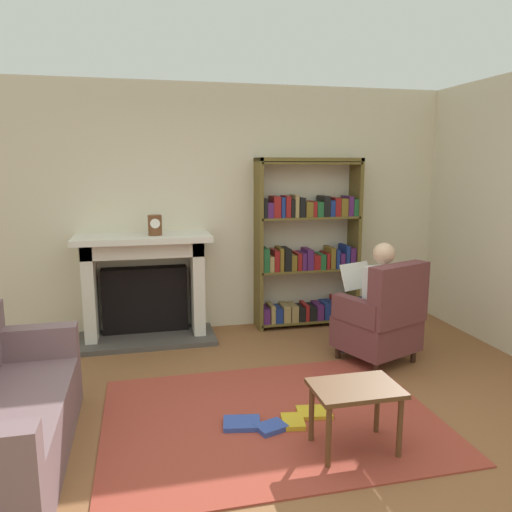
{
  "coord_description": "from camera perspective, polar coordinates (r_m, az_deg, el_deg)",
  "views": [
    {
      "loc": [
        -0.87,
        -2.96,
        1.83
      ],
      "look_at": [
        0.1,
        1.2,
        1.05
      ],
      "focal_mm": 34.88,
      "sensor_mm": 36.0,
      "label": 1
    }
  ],
  "objects": [
    {
      "name": "mantel_clock",
      "position": [
        5.19,
        -11.51,
        3.49
      ],
      "size": [
        0.14,
        0.14,
        0.21
      ],
      "color": "brown",
      "rests_on": "fireplace"
    },
    {
      "name": "side_wall_right",
      "position": [
        5.51,
        26.75,
        4.25
      ],
      "size": [
        0.1,
        5.2,
        2.7
      ],
      "primitive_type": "cube",
      "color": "beige",
      "rests_on": "ground"
    },
    {
      "name": "armchair_reading",
      "position": [
        4.8,
        14.28,
        -7.01
      ],
      "size": [
        0.82,
        0.81,
        0.97
      ],
      "rotation": [
        0.0,
        0.0,
        3.52
      ],
      "color": "#331E14",
      "rests_on": "ground"
    },
    {
      "name": "fireplace",
      "position": [
        5.4,
        -12.65,
        -3.15
      ],
      "size": [
        1.42,
        0.64,
        1.12
      ],
      "color": "#4C4742",
      "rests_on": "ground"
    },
    {
      "name": "back_wall",
      "position": [
        5.6,
        -4.16,
        5.4
      ],
      "size": [
        5.6,
        0.1,
        2.7
      ],
      "primitive_type": "cube",
      "color": "beige",
      "rests_on": "ground"
    },
    {
      "name": "seated_reader",
      "position": [
        4.82,
        13.33,
        -4.46
      ],
      "size": [
        0.49,
        0.59,
        1.14
      ],
      "rotation": [
        0.0,
        0.0,
        3.52
      ],
      "color": "silver",
      "rests_on": "ground"
    },
    {
      "name": "scattered_books",
      "position": [
        3.75,
        2.49,
        -18.37
      ],
      "size": [
        0.84,
        0.36,
        0.04
      ],
      "color": "#334CA5",
      "rests_on": "area_rug"
    },
    {
      "name": "ground",
      "position": [
        3.59,
        2.99,
        -20.35
      ],
      "size": [
        14.0,
        14.0,
        0.0
      ],
      "primitive_type": "plane",
      "color": "brown"
    },
    {
      "name": "bookshelf",
      "position": [
        5.68,
        5.97,
        0.98
      ],
      "size": [
        1.18,
        0.32,
        1.91
      ],
      "color": "brown",
      "rests_on": "ground"
    },
    {
      "name": "side_table",
      "position": [
        3.37,
        11.32,
        -15.49
      ],
      "size": [
        0.56,
        0.39,
        0.44
      ],
      "color": "brown",
      "rests_on": "ground"
    },
    {
      "name": "area_rug",
      "position": [
        3.83,
        1.69,
        -18.06
      ],
      "size": [
        2.4,
        1.8,
        0.01
      ],
      "primitive_type": "cube",
      "color": "#9F3C2D",
      "rests_on": "ground"
    }
  ]
}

